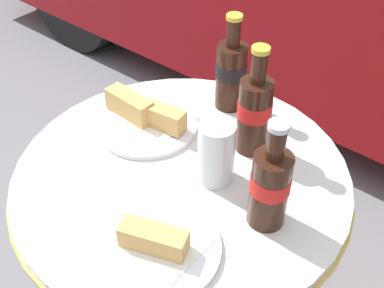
{
  "coord_description": "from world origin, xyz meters",
  "views": [
    {
      "loc": [
        0.48,
        -0.55,
        1.42
      ],
      "look_at": [
        0.0,
        0.04,
        0.77
      ],
      "focal_mm": 45.0,
      "sensor_mm": 36.0,
      "label": 1
    }
  ],
  "objects_px": {
    "cola_bottle_center": "(254,112)",
    "lunch_plate_near": "(145,119)",
    "cola_bottle_left": "(271,184)",
    "drinking_glass": "(216,155)",
    "bistro_table": "(182,220)",
    "cola_bottle_right": "(231,72)",
    "lunch_plate_far": "(155,246)"
  },
  "relations": [
    {
      "from": "lunch_plate_far",
      "to": "cola_bottle_center",
      "type": "bearing_deg",
      "value": 94.38
    },
    {
      "from": "bistro_table",
      "to": "lunch_plate_far",
      "type": "height_order",
      "value": "lunch_plate_far"
    },
    {
      "from": "cola_bottle_right",
      "to": "lunch_plate_near",
      "type": "bearing_deg",
      "value": -118.32
    },
    {
      "from": "cola_bottle_center",
      "to": "drinking_glass",
      "type": "distance_m",
      "value": 0.13
    },
    {
      "from": "cola_bottle_center",
      "to": "drinking_glass",
      "type": "xyz_separation_m",
      "value": [
        -0.0,
        -0.13,
        -0.03
      ]
    },
    {
      "from": "lunch_plate_near",
      "to": "cola_bottle_left",
      "type": "bearing_deg",
      "value": -8.98
    },
    {
      "from": "lunch_plate_far",
      "to": "drinking_glass",
      "type": "bearing_deg",
      "value": 97.69
    },
    {
      "from": "cola_bottle_center",
      "to": "lunch_plate_near",
      "type": "bearing_deg",
      "value": -158.47
    },
    {
      "from": "cola_bottle_left",
      "to": "drinking_glass",
      "type": "height_order",
      "value": "cola_bottle_left"
    },
    {
      "from": "bistro_table",
      "to": "cola_bottle_center",
      "type": "distance_m",
      "value": 0.31
    },
    {
      "from": "cola_bottle_right",
      "to": "lunch_plate_far",
      "type": "relative_size",
      "value": 1.01
    },
    {
      "from": "bistro_table",
      "to": "cola_bottle_left",
      "type": "bearing_deg",
      "value": 1.27
    },
    {
      "from": "bistro_table",
      "to": "lunch_plate_near",
      "type": "height_order",
      "value": "lunch_plate_near"
    },
    {
      "from": "cola_bottle_center",
      "to": "cola_bottle_right",
      "type": "bearing_deg",
      "value": 142.99
    },
    {
      "from": "cola_bottle_right",
      "to": "cola_bottle_center",
      "type": "bearing_deg",
      "value": -37.01
    },
    {
      "from": "bistro_table",
      "to": "drinking_glass",
      "type": "xyz_separation_m",
      "value": [
        0.07,
        0.03,
        0.22
      ]
    },
    {
      "from": "bistro_table",
      "to": "cola_bottle_left",
      "type": "height_order",
      "value": "cola_bottle_left"
    },
    {
      "from": "drinking_glass",
      "to": "lunch_plate_near",
      "type": "bearing_deg",
      "value": 171.32
    },
    {
      "from": "bistro_table",
      "to": "lunch_plate_near",
      "type": "relative_size",
      "value": 2.99
    },
    {
      "from": "cola_bottle_left",
      "to": "cola_bottle_center",
      "type": "bearing_deg",
      "value": 132.41
    },
    {
      "from": "bistro_table",
      "to": "cola_bottle_right",
      "type": "bearing_deg",
      "value": 103.35
    },
    {
      "from": "cola_bottle_center",
      "to": "lunch_plate_far",
      "type": "bearing_deg",
      "value": -85.62
    },
    {
      "from": "cola_bottle_right",
      "to": "drinking_glass",
      "type": "relative_size",
      "value": 1.72
    },
    {
      "from": "cola_bottle_right",
      "to": "drinking_glass",
      "type": "xyz_separation_m",
      "value": [
        0.13,
        -0.23,
        -0.03
      ]
    },
    {
      "from": "bistro_table",
      "to": "cola_bottle_left",
      "type": "distance_m",
      "value": 0.32
    },
    {
      "from": "cola_bottle_center",
      "to": "lunch_plate_near",
      "type": "xyz_separation_m",
      "value": [
        -0.23,
        -0.09,
        -0.08
      ]
    },
    {
      "from": "bistro_table",
      "to": "cola_bottle_left",
      "type": "relative_size",
      "value": 3.12
    },
    {
      "from": "cola_bottle_center",
      "to": "drinking_glass",
      "type": "relative_size",
      "value": 1.8
    },
    {
      "from": "cola_bottle_right",
      "to": "drinking_glass",
      "type": "bearing_deg",
      "value": -60.46
    },
    {
      "from": "cola_bottle_right",
      "to": "cola_bottle_center",
      "type": "distance_m",
      "value": 0.16
    },
    {
      "from": "cola_bottle_left",
      "to": "cola_bottle_center",
      "type": "xyz_separation_m",
      "value": [
        -0.14,
        0.15,
        0.01
      ]
    },
    {
      "from": "bistro_table",
      "to": "drinking_glass",
      "type": "relative_size",
      "value": 5.17
    }
  ]
}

